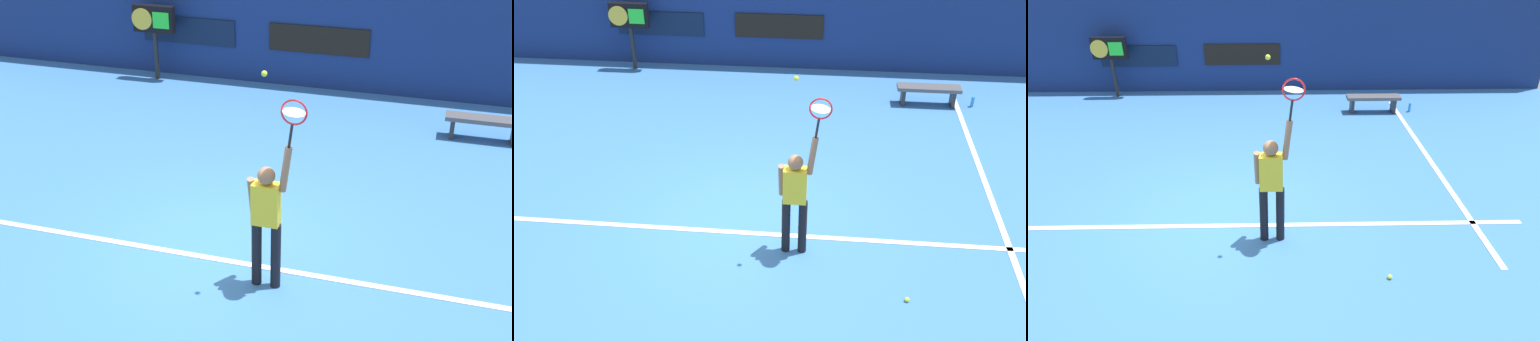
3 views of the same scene
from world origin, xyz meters
The scene contains 13 objects.
ground_plane centered at (0.00, 0.00, 0.00)m, with size 18.00×18.00×0.00m, color #3870B2.
back_wall centered at (0.00, 6.71, 1.57)m, with size 18.00×0.20×3.14m, color navy.
sponsor_banner_center centered at (0.00, 6.59, 1.10)m, with size 2.20×0.03×0.60m, color black.
sponsor_banner_portside centered at (-3.00, 6.59, 1.07)m, with size 2.20×0.03×0.60m, color #0C1933.
court_baseline centered at (0.00, -0.34, 0.01)m, with size 10.00×0.10×0.01m, color white.
court_sideline centered at (4.19, 2.00, 0.01)m, with size 0.10×7.00×0.01m, color white.
tennis_player centered at (0.87, -0.68, 1.01)m, with size 0.56×0.31×1.99m.
tennis_racket centered at (1.18, -0.69, 2.39)m, with size 0.35×0.27×0.62m.
tennis_ball centered at (0.85, -0.74, 2.87)m, with size 0.07×0.07×0.07m, color #CCE033.
scoreboard_clock centered at (-3.66, 6.18, 1.32)m, with size 0.96×0.20×1.69m.
court_bench centered at (3.53, 4.76, 0.34)m, with size 1.40×0.36×0.45m.
water_bottle centered at (4.53, 4.76, 0.12)m, with size 0.07×0.07×0.24m, color #338CD8.
spare_ball centered at (2.51, -1.64, 0.03)m, with size 0.07×0.07×0.07m, color #CCE033.
Camera 3 is at (0.93, -6.26, 4.26)m, focal length 30.86 mm.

